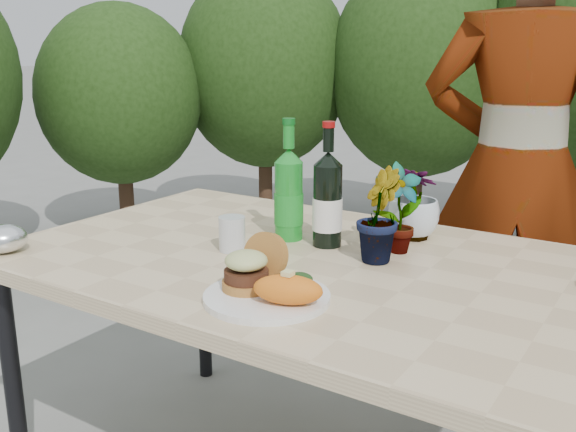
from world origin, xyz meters
The scene contains 16 objects.
patio_table centered at (0.00, 0.00, 0.69)m, with size 1.60×1.00×0.75m.
shrub_hedge centered at (0.25, 1.62, 1.17)m, with size 6.98×5.07×2.24m.
dinner_plate centered at (0.09, -0.30, 0.76)m, with size 0.28×0.28×0.01m, color white.
burger_stack centered at (0.03, -0.28, 0.81)m, with size 0.11×0.16×0.11m.
sweet_potato centered at (0.16, -0.32, 0.80)m, with size 0.15×0.08×0.06m, color orange.
grilled_veg centered at (0.10, -0.21, 0.78)m, with size 0.08×0.05×0.03m.
wine_bottle centered at (0.00, 0.12, 0.88)m, with size 0.08×0.08×0.35m.
sparkling_water centered at (-0.13, 0.12, 0.88)m, with size 0.08×0.08×0.35m.
plastic_cup centered at (-0.20, -0.06, 0.80)m, with size 0.07×0.07×0.10m, color silver.
seedling_left centered at (0.19, 0.17, 0.87)m, with size 0.13×0.09×0.24m, color #25591E.
seedling_mid centered at (0.17, 0.08, 0.87)m, with size 0.13×0.11×0.24m, color #265E20.
seedling_right centered at (0.18, 0.32, 0.85)m, with size 0.12×0.12×0.21m, color #245A1F.
blue_bowl centered at (0.17, 0.33, 0.81)m, with size 0.14×0.14×0.11m, color silver.
foil_packet_left centered at (-0.70, -0.41, 0.79)m, with size 0.13×0.11×0.08m, color silver.
person centered at (0.34, 0.82, 0.88)m, with size 0.64×0.42×1.76m, color #A27151.
terracotta_pot centered at (-1.50, 1.71, 0.07)m, with size 0.17×0.17×0.14m.
Camera 1 is at (0.84, -1.38, 1.29)m, focal length 40.00 mm.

